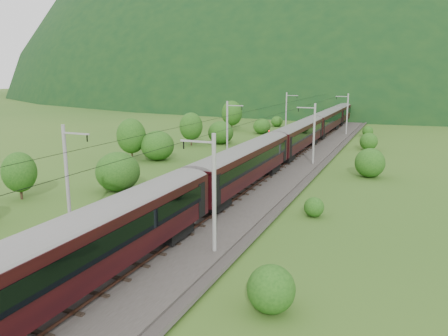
% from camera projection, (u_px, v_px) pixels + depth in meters
% --- Properties ---
extents(ground, '(600.00, 600.00, 0.00)m').
position_uv_depth(ground, '(137.00, 241.00, 31.96)').
color(ground, '#2C551A').
rests_on(ground, ground).
extents(railbed, '(14.00, 220.00, 0.30)m').
position_uv_depth(railbed, '(198.00, 203.00, 40.93)').
color(railbed, '#38332D').
rests_on(railbed, ground).
extents(track_left, '(2.40, 220.00, 0.27)m').
position_uv_depth(track_left, '(176.00, 198.00, 41.80)').
color(track_left, brown).
rests_on(track_left, railbed).
extents(track_right, '(2.40, 220.00, 0.27)m').
position_uv_depth(track_right, '(221.00, 204.00, 39.96)').
color(track_right, brown).
rests_on(track_right, railbed).
extents(catenary_left, '(2.54, 192.28, 8.00)m').
position_uv_depth(catenary_left, '(228.00, 128.00, 62.15)').
color(catenary_left, gray).
rests_on(catenary_left, railbed).
extents(catenary_right, '(2.54, 192.28, 8.00)m').
position_uv_depth(catenary_right, '(313.00, 132.00, 57.47)').
color(catenary_right, gray).
rests_on(catenary_right, railbed).
extents(overhead_wires, '(4.83, 198.00, 0.03)m').
position_uv_depth(overhead_wires, '(197.00, 129.00, 39.47)').
color(overhead_wires, black).
rests_on(overhead_wires, ground).
extents(mountain_main, '(504.00, 360.00, 244.00)m').
position_uv_depth(mountain_main, '(380.00, 94.00, 265.88)').
color(mountain_main, black).
rests_on(mountain_main, ground).
extents(mountain_ridge, '(336.00, 280.00, 132.00)m').
position_uv_depth(mountain_ridge, '(225.00, 90.00, 347.77)').
color(mountain_ridge, black).
rests_on(mountain_ridge, ground).
extents(train, '(3.07, 169.74, 5.34)m').
position_uv_depth(train, '(298.00, 131.00, 65.27)').
color(train, black).
rests_on(train, ground).
extents(hazard_post_near, '(0.15, 0.15, 1.44)m').
position_uv_depth(hazard_post_near, '(274.00, 151.00, 63.98)').
color(hazard_post_near, red).
rests_on(hazard_post_near, railbed).
extents(hazard_post_far, '(0.18, 0.18, 1.67)m').
position_uv_depth(hazard_post_far, '(313.00, 131.00, 84.53)').
color(hazard_post_far, red).
rests_on(hazard_post_far, railbed).
extents(signal, '(0.24, 0.24, 2.21)m').
position_uv_depth(signal, '(269.00, 135.00, 75.70)').
color(signal, black).
rests_on(signal, railbed).
extents(vegetation_left, '(12.97, 142.89, 6.42)m').
position_uv_depth(vegetation_left, '(147.00, 146.00, 58.59)').
color(vegetation_left, '#1C4813').
rests_on(vegetation_left, ground).
extents(vegetation_right, '(6.23, 103.75, 3.14)m').
position_uv_depth(vegetation_right, '(349.00, 182.00, 44.22)').
color(vegetation_right, '#1C4813').
rests_on(vegetation_right, ground).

